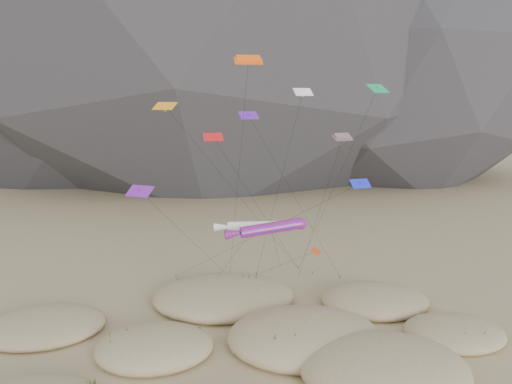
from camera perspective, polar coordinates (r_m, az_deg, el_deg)
ground at (r=45.40m, az=2.48°, el=-19.82°), size 500.00×500.00×0.00m
dunes at (r=48.74m, az=-0.66°, el=-16.65°), size 51.22×36.03×3.68m
dune_grass at (r=48.55m, az=1.26°, el=-16.55°), size 43.99×28.36×1.46m
kite_stakes at (r=67.30m, az=0.29°, el=-9.32°), size 21.40×4.40×0.30m
rainbow_tube_kite at (r=47.67m, az=1.42°, el=-4.18°), size 9.56×20.84×11.75m
white_tube_kite at (r=49.89m, az=-0.37°, el=-3.91°), size 7.34×13.93×11.27m
orange_parafoil at (r=50.35m, az=-0.91°, el=14.50°), size 2.75×13.15×27.27m
multi_parafoil at (r=52.65m, az=9.79°, el=5.94°), size 2.86×12.32×19.58m
delta_kites at (r=51.98m, az=1.06°, el=5.50°), size 27.61×18.59×24.57m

